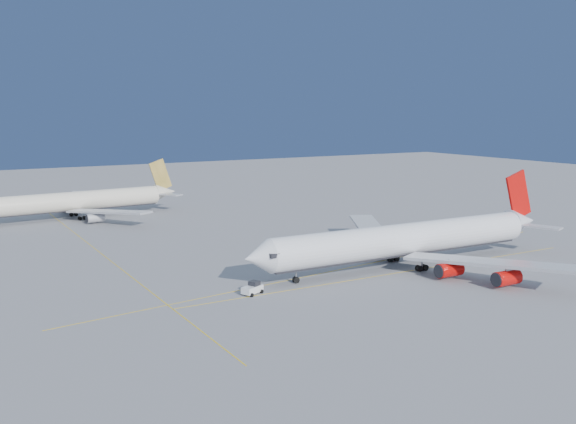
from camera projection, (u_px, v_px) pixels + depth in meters
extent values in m
plane|color=slate|center=(335.00, 261.00, 131.92)|extent=(500.00, 500.00, 0.00)
cube|color=#E5B60C|center=(398.00, 273.00, 122.40)|extent=(90.00, 0.18, 0.02)
cube|color=#E5B60C|center=(352.00, 267.00, 126.78)|extent=(118.86, 16.88, 0.02)
cube|color=#E5B60C|center=(102.00, 254.00, 137.87)|extent=(0.18, 140.00, 0.02)
cylinder|color=white|center=(404.00, 239.00, 126.33)|extent=(59.94, 6.66, 6.20)
cone|color=white|center=(257.00, 258.00, 110.63)|extent=(4.86, 6.24, 6.20)
cone|color=white|center=(522.00, 221.00, 142.61)|extent=(7.53, 5.95, 5.89)
cube|color=black|center=(268.00, 253.00, 111.51)|extent=(1.76, 5.91, 0.75)
cube|color=#B7B7BC|center=(490.00, 263.00, 114.31)|extent=(18.35, 30.36, 0.59)
cube|color=#B7B7BC|center=(372.00, 231.00, 144.16)|extent=(18.74, 30.23, 0.59)
cube|color=red|center=(518.00, 195.00, 140.88)|extent=(8.23, 0.54, 11.32)
cylinder|color=gray|center=(296.00, 273.00, 114.98)|extent=(0.26, 0.26, 2.46)
cylinder|color=black|center=(296.00, 280.00, 115.18)|extent=(1.18, 0.76, 1.18)
cylinder|color=gray|center=(422.00, 262.00, 123.68)|extent=(0.34, 0.34, 2.46)
cylinder|color=black|center=(422.00, 268.00, 123.87)|extent=(1.18, 0.97, 1.18)
cylinder|color=gray|center=(393.00, 253.00, 131.21)|extent=(0.34, 0.34, 2.46)
cylinder|color=black|center=(393.00, 259.00, 131.41)|extent=(1.18, 0.97, 1.18)
cylinder|color=red|center=(449.00, 270.00, 117.32)|extent=(5.15, 2.71, 2.67)
cylinder|color=red|center=(507.00, 278.00, 111.54)|extent=(5.15, 2.71, 2.67)
cylinder|color=red|center=(372.00, 246.00, 137.58)|extent=(5.15, 2.71, 2.67)
cylinder|color=red|center=(363.00, 237.00, 147.78)|extent=(5.15, 2.71, 2.67)
cylinder|color=beige|center=(74.00, 201.00, 182.81)|extent=(50.23, 10.26, 5.47)
cone|color=beige|center=(165.00, 192.00, 198.94)|extent=(7.19, 5.82, 5.20)
cube|color=#B7B7BC|center=(108.00, 212.00, 173.57)|extent=(18.28, 25.50, 0.53)
cube|color=#B7B7BC|center=(74.00, 199.00, 197.83)|extent=(14.03, 26.92, 0.53)
cube|color=gold|center=(160.00, 175.00, 197.27)|extent=(7.39, 1.14, 10.16)
cylinder|color=gray|center=(82.00, 214.00, 180.75)|extent=(0.31, 0.31, 2.21)
cylinder|color=black|center=(82.00, 218.00, 180.93)|extent=(1.13, 0.96, 1.06)
cylinder|color=gray|center=(73.00, 211.00, 187.01)|extent=(0.31, 0.31, 2.21)
cylinder|color=black|center=(74.00, 214.00, 187.18)|extent=(1.13, 0.96, 1.06)
cylinder|color=#B7B7BC|center=(95.00, 218.00, 174.44)|extent=(4.82, 2.83, 2.40)
cylinder|color=#B7B7BC|center=(68.00, 207.00, 194.38)|extent=(4.82, 2.83, 2.40)
cube|color=white|center=(252.00, 289.00, 108.22)|extent=(4.22, 3.26, 1.13)
cube|color=black|center=(254.00, 284.00, 108.54)|extent=(2.03, 2.08, 0.85)
cylinder|color=black|center=(252.00, 295.00, 106.67)|extent=(0.74, 0.57, 0.66)
cylinder|color=black|center=(243.00, 293.00, 107.82)|extent=(0.74, 0.57, 0.66)
cylinder|color=black|center=(262.00, 291.00, 108.78)|extent=(0.74, 0.57, 0.66)
cylinder|color=black|center=(253.00, 289.00, 109.93)|extent=(0.74, 0.57, 0.66)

